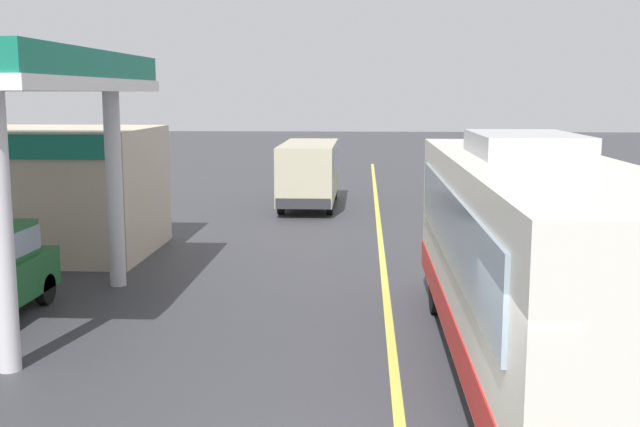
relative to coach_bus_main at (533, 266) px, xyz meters
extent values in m
plane|color=#38383D|center=(-2.09, 15.72, -1.72)|extent=(120.00, 120.00, 0.00)
cube|color=#D8CC4C|center=(-2.09, 10.72, -1.72)|extent=(0.16, 50.00, 0.01)
cube|color=silver|center=(0.00, 0.01, 0.16)|extent=(2.50, 11.00, 2.90)
cube|color=red|center=(0.00, 0.01, -0.94)|extent=(2.54, 11.04, 0.56)
cube|color=#8C9EAD|center=(-1.27, 0.01, 0.61)|extent=(0.06, 9.35, 1.10)
cube|color=#8C9EAD|center=(1.27, 0.01, 0.61)|extent=(0.06, 9.35, 1.10)
cube|color=#B2B2B7|center=(0.00, 1.01, 1.79)|extent=(1.60, 2.80, 0.36)
cylinder|color=black|center=(-1.10, 3.31, -1.22)|extent=(0.30, 1.00, 1.00)
cylinder|color=black|center=(1.10, 3.31, -1.22)|extent=(0.30, 1.00, 1.00)
cylinder|color=silver|center=(-8.14, -0.30, 0.58)|extent=(0.36, 0.36, 4.60)
cylinder|color=silver|center=(-8.14, 5.10, 0.58)|extent=(0.36, 0.36, 4.60)
cube|color=beige|center=(-11.84, 8.60, -0.02)|extent=(7.00, 4.40, 3.40)
cylinder|color=black|center=(-9.15, 3.48, -1.40)|extent=(0.20, 0.64, 0.64)
cube|color=#BFB799|center=(-4.69, 17.61, -0.33)|extent=(2.00, 6.00, 2.10)
cube|color=#8C9EAD|center=(-4.69, 17.61, 0.07)|extent=(2.04, 5.10, 0.80)
cube|color=#2D2D33|center=(-4.69, 14.56, -1.18)|extent=(1.90, 0.16, 0.36)
cylinder|color=black|center=(-5.57, 15.61, -1.34)|extent=(0.22, 0.76, 0.76)
cylinder|color=black|center=(-3.81, 15.61, -1.34)|extent=(0.22, 0.76, 0.76)
cylinder|color=black|center=(-5.57, 19.61, -1.34)|extent=(0.22, 0.76, 0.76)
cylinder|color=black|center=(-3.81, 19.61, -1.34)|extent=(0.22, 0.76, 0.76)
camera|label=1|loc=(-2.59, -11.58, 2.61)|focal=43.10mm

